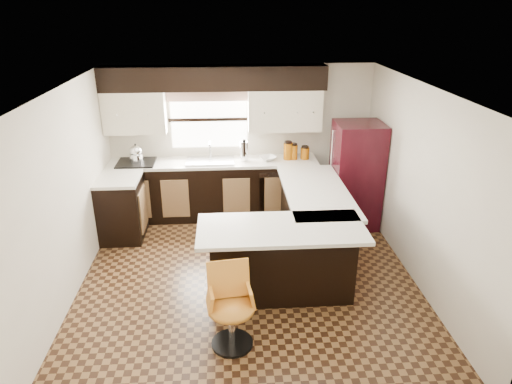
{
  "coord_description": "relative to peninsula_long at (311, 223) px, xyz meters",
  "views": [
    {
      "loc": [
        -0.23,
        -4.96,
        3.28
      ],
      "look_at": [
        0.13,
        0.45,
        1.01
      ],
      "focal_mm": 32.0,
      "sensor_mm": 36.0,
      "label": 1
    }
  ],
  "objects": [
    {
      "name": "floor",
      "position": [
        -0.9,
        -0.62,
        -0.45
      ],
      "size": [
        4.4,
        4.4,
        0.0
      ],
      "primitive_type": "plane",
      "color": "#49301A",
      "rests_on": "ground"
    },
    {
      "name": "ceiling",
      "position": [
        -0.9,
        -0.62,
        1.95
      ],
      "size": [
        4.4,
        4.4,
        0.0
      ],
      "primitive_type": "plane",
      "rotation": [
        3.14,
        0.0,
        0.0
      ],
      "color": "silver",
      "rests_on": "wall_back"
    },
    {
      "name": "wall_back",
      "position": [
        -0.9,
        1.58,
        0.75
      ],
      "size": [
        4.4,
        0.0,
        4.4
      ],
      "primitive_type": "plane",
      "rotation": [
        1.57,
        0.0,
        0.0
      ],
      "color": "beige",
      "rests_on": "floor"
    },
    {
      "name": "wall_front",
      "position": [
        -0.9,
        -2.83,
        0.75
      ],
      "size": [
        4.4,
        0.0,
        4.4
      ],
      "primitive_type": "plane",
      "rotation": [
        -1.57,
        0.0,
        0.0
      ],
      "color": "beige",
      "rests_on": "floor"
    },
    {
      "name": "wall_left",
      "position": [
        -3.0,
        -0.62,
        0.75
      ],
      "size": [
        0.0,
        4.4,
        4.4
      ],
      "primitive_type": "plane",
      "rotation": [
        1.57,
        0.0,
        1.57
      ],
      "color": "beige",
      "rests_on": "floor"
    },
    {
      "name": "wall_right",
      "position": [
        1.2,
        -0.62,
        0.75
      ],
      "size": [
        0.0,
        4.4,
        4.4
      ],
      "primitive_type": "plane",
      "rotation": [
        1.57,
        0.0,
        -1.57
      ],
      "color": "beige",
      "rests_on": "floor"
    },
    {
      "name": "base_cab_back",
      "position": [
        -1.35,
        1.28,
        0.0
      ],
      "size": [
        3.3,
        0.6,
        0.9
      ],
      "primitive_type": "cube",
      "color": "black",
      "rests_on": "floor"
    },
    {
      "name": "base_cab_left",
      "position": [
        -2.7,
        0.62,
        0.0
      ],
      "size": [
        0.6,
        0.7,
        0.9
      ],
      "primitive_type": "cube",
      "color": "black",
      "rests_on": "floor"
    },
    {
      "name": "counter_back",
      "position": [
        -1.35,
        1.28,
        0.47
      ],
      "size": [
        3.3,
        0.6,
        0.04
      ],
      "primitive_type": "cube",
      "color": "silver",
      "rests_on": "base_cab_back"
    },
    {
      "name": "counter_left",
      "position": [
        -2.7,
        0.62,
        0.47
      ],
      "size": [
        0.6,
        0.7,
        0.04
      ],
      "primitive_type": "cube",
      "color": "silver",
      "rests_on": "base_cab_left"
    },
    {
      "name": "soffit",
      "position": [
        -1.3,
        1.4,
        1.77
      ],
      "size": [
        3.4,
        0.35,
        0.36
      ],
      "primitive_type": "cube",
      "color": "black",
      "rests_on": "wall_back"
    },
    {
      "name": "upper_cab_left",
      "position": [
        -2.52,
        1.4,
        1.27
      ],
      "size": [
        0.94,
        0.35,
        0.64
      ],
      "primitive_type": "cube",
      "color": "beige",
      "rests_on": "wall_back"
    },
    {
      "name": "upper_cab_right",
      "position": [
        -0.22,
        1.4,
        1.27
      ],
      "size": [
        1.14,
        0.35,
        0.64
      ],
      "primitive_type": "cube",
      "color": "beige",
      "rests_on": "wall_back"
    },
    {
      "name": "window_pane",
      "position": [
        -1.4,
        1.56,
        1.1
      ],
      "size": [
        1.2,
        0.02,
        0.9
      ],
      "primitive_type": "cube",
      "color": "white",
      "rests_on": "wall_back"
    },
    {
      "name": "valance",
      "position": [
        -1.4,
        1.52,
        1.49
      ],
      "size": [
        1.3,
        0.06,
        0.18
      ],
      "primitive_type": "cube",
      "color": "#D19B93",
      "rests_on": "wall_back"
    },
    {
      "name": "sink",
      "position": [
        -1.4,
        1.25,
        0.51
      ],
      "size": [
        0.75,
        0.45,
        0.03
      ],
      "primitive_type": "cube",
      "color": "#B2B2B7",
      "rests_on": "counter_back"
    },
    {
      "name": "dishwasher",
      "position": [
        -0.35,
        0.99,
        -0.02
      ],
      "size": [
        0.58,
        0.03,
        0.78
      ],
      "primitive_type": "cube",
      "color": "black",
      "rests_on": "floor"
    },
    {
      "name": "cooktop",
      "position": [
        -2.55,
        1.25,
        0.51
      ],
      "size": [
        0.58,
        0.5,
        0.02
      ],
      "primitive_type": "cube",
      "color": "black",
      "rests_on": "counter_back"
    },
    {
      "name": "peninsula_long",
      "position": [
        0.0,
        0.0,
        0.0
      ],
      "size": [
        0.6,
        1.95,
        0.9
      ],
      "primitive_type": "cube",
      "color": "black",
      "rests_on": "floor"
    },
    {
      "name": "peninsula_return",
      "position": [
        -0.53,
        -0.97,
        0.0
      ],
      "size": [
        1.65,
        0.6,
        0.9
      ],
      "primitive_type": "cube",
      "color": "black",
      "rests_on": "floor"
    },
    {
      "name": "counter_pen_long",
      "position": [
        0.05,
        0.0,
        0.47
      ],
      "size": [
        0.84,
        1.95,
        0.04
      ],
      "primitive_type": "cube",
      "color": "silver",
      "rests_on": "peninsula_long"
    },
    {
      "name": "counter_pen_return",
      "position": [
        -0.55,
        -1.06,
        0.47
      ],
      "size": [
        1.89,
        0.84,
        0.04
      ],
      "primitive_type": "cube",
      "color": "silver",
      "rests_on": "peninsula_return"
    },
    {
      "name": "refrigerator",
      "position": [
        0.83,
        0.82,
        0.37
      ],
      "size": [
        0.7,
        0.67,
        1.64
      ],
      "primitive_type": "cube",
      "color": "black",
      "rests_on": "floor"
    },
    {
      "name": "bar_chair",
      "position": [
        -1.13,
        -1.84,
        -0.01
      ],
      "size": [
        0.53,
        0.53,
        0.88
      ],
      "primitive_type": null,
      "rotation": [
        0.0,
        0.0,
        0.13
      ],
      "color": "orange",
      "rests_on": "floor"
    },
    {
      "name": "kettle",
      "position": [
        -2.54,
        1.26,
        0.66
      ],
      "size": [
        0.21,
        0.21,
        0.29
      ],
      "primitive_type": null,
      "color": "silver",
      "rests_on": "cooktop"
    },
    {
      "name": "percolator",
      "position": [
        -0.86,
        1.28,
        0.65
      ],
      "size": [
        0.13,
        0.13,
        0.31
      ],
      "primitive_type": "cylinder",
      "color": "silver",
      "rests_on": "counter_back"
    },
    {
      "name": "mixing_bowl",
      "position": [
        -0.48,
        1.27,
        0.53
      ],
      "size": [
        0.33,
        0.33,
        0.06
      ],
      "primitive_type": "imported",
      "rotation": [
        0.0,
        0.0,
        0.36
      ],
      "color": "white",
      "rests_on": "counter_back"
    },
    {
      "name": "canister_large",
      "position": [
        -0.16,
        1.3,
        0.63
      ],
      "size": [
        0.14,
        0.14,
        0.27
      ],
      "primitive_type": "cylinder",
      "color": "#964D05",
      "rests_on": "counter_back"
    },
    {
      "name": "canister_med",
      "position": [
        -0.07,
        1.3,
        0.61
      ],
      "size": [
        0.12,
        0.12,
        0.23
      ],
      "primitive_type": "cylinder",
      "color": "#964D05",
      "rests_on": "counter_back"
    },
    {
      "name": "canister_small",
      "position": [
        0.11,
        1.3,
        0.59
      ],
      "size": [
        0.14,
        0.14,
        0.18
      ],
      "primitive_type": "cylinder",
      "color": "#964D05",
      "rests_on": "counter_back"
    }
  ]
}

